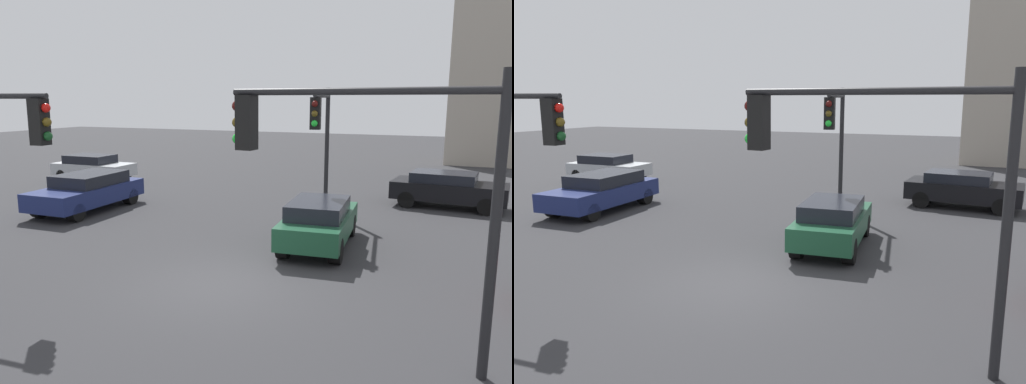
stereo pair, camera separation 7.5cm
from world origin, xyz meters
The scene contains 7 objects.
ground_plane centered at (0.00, 0.00, 0.00)m, with size 103.81×103.81×0.00m, color #2D2D30.
traffic_light_0 centered at (0.47, 6.81, 3.35)m, with size 0.73×3.55×4.73m.
traffic_light_1 centered at (3.43, -1.67, 3.41)m, with size 4.61×0.68×4.75m.
car_0 centered at (4.51, 11.20, 0.77)m, with size 4.48×2.33×1.42m.
car_1 centered at (-8.43, 5.05, 0.77)m, with size 2.21×4.83×1.45m.
car_2 centered at (1.29, 3.88, 0.77)m, with size 2.14×4.31×1.43m.
car_4 centered at (-13.34, 10.92, 0.72)m, with size 4.31×2.01×1.36m.
Camera 1 is at (5.17, -9.79, 4.31)m, focal length 34.66 mm.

